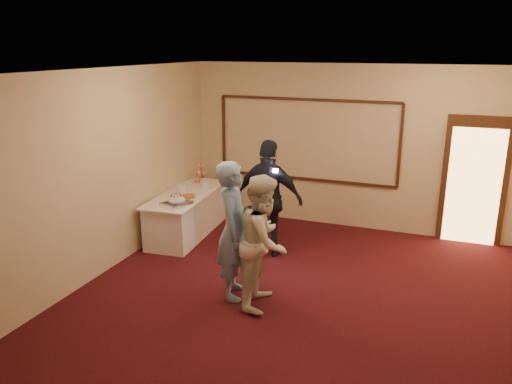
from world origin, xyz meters
TOP-DOWN VIEW (x-y plane):
  - floor at (0.00, 0.00)m, footprint 7.00×7.00m
  - room_walls at (0.00, 0.00)m, footprint 6.04×7.04m
  - wall_molding at (-0.80, 3.47)m, footprint 3.45×0.04m
  - doorway at (2.15, 3.45)m, footprint 1.05×0.07m
  - buffet_table at (-2.59, 2.04)m, footprint 0.99×2.19m
  - pavlova_tray at (-2.39, 1.33)m, footprint 0.46×0.55m
  - cupcake_stand at (-2.70, 2.84)m, footprint 0.27×0.27m
  - plate_stack_a at (-2.67, 2.03)m, footprint 0.19×0.19m
  - plate_stack_b at (-2.43, 2.45)m, footprint 0.18×0.18m
  - tart at (-2.41, 1.78)m, footprint 0.26×0.26m
  - man at (-0.87, 0.22)m, footprint 0.63×0.79m
  - woman at (-0.42, 0.15)m, footprint 0.75×0.92m
  - guest at (-0.91, 1.71)m, footprint 1.13×0.50m
  - camera_flash at (-0.75, 1.54)m, footprint 0.08×0.06m

SIDE VIEW (x-z plane):
  - floor at x=0.00m, z-range 0.00..0.00m
  - buffet_table at x=-2.59m, z-range 0.00..0.77m
  - tart at x=-2.41m, z-range 0.77..0.82m
  - plate_stack_b at x=-2.43m, z-range 0.77..0.92m
  - pavlova_tray at x=-2.39m, z-range 0.76..0.94m
  - plate_stack_a at x=-2.67m, z-range 0.77..0.93m
  - woman at x=-0.42m, z-range 0.00..1.75m
  - cupcake_stand at x=-2.70m, z-range 0.71..1.11m
  - man at x=-0.87m, z-range 0.00..1.88m
  - guest at x=-0.91m, z-range 0.00..1.90m
  - doorway at x=2.15m, z-range -0.02..2.18m
  - camera_flash at x=-0.75m, z-range 1.44..1.49m
  - wall_molding at x=-0.80m, z-range 0.83..2.38m
  - room_walls at x=0.00m, z-range 0.52..3.54m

